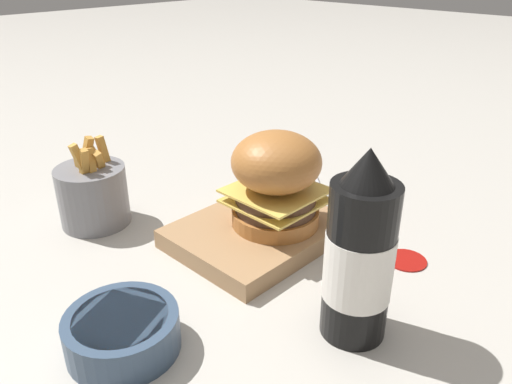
{
  "coord_description": "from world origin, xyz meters",
  "views": [
    {
      "loc": [
        0.43,
        0.44,
        0.37
      ],
      "look_at": [
        0.0,
        0.03,
        0.08
      ],
      "focal_mm": 35.0,
      "sensor_mm": 36.0,
      "label": 1
    }
  ],
  "objects": [
    {
      "name": "ketchup_bottle",
      "position": [
        0.06,
        0.23,
        0.09
      ],
      "size": [
        0.07,
        0.07,
        0.21
      ],
      "color": "black",
      "rests_on": "ground_plane"
    },
    {
      "name": "burger",
      "position": [
        -0.02,
        0.04,
        0.09
      ],
      "size": [
        0.12,
        0.12,
        0.13
      ],
      "color": "#AD6B33",
      "rests_on": "serving_board"
    },
    {
      "name": "ground_plane",
      "position": [
        0.0,
        0.0,
        0.0
      ],
      "size": [
        6.0,
        6.0,
        0.0
      ],
      "primitive_type": "plane",
      "color": "#B7B2A8"
    },
    {
      "name": "serving_board",
      "position": [
        0.0,
        0.03,
        0.01
      ],
      "size": [
        0.22,
        0.18,
        0.03
      ],
      "color": "#A37A51",
      "rests_on": "ground_plane"
    },
    {
      "name": "ketchup_puddle",
      "position": [
        -0.1,
        0.2,
        0.0
      ],
      "size": [
        0.05,
        0.05,
        0.0
      ],
      "color": "#9E140F",
      "rests_on": "ground_plane"
    },
    {
      "name": "spoon",
      "position": [
        -0.26,
        -0.08,
        0.01
      ],
      "size": [
        0.12,
        0.13,
        0.01
      ],
      "rotation": [
        0.0,
        0.0,
        3.98
      ],
      "color": "silver",
      "rests_on": "ground_plane"
    },
    {
      "name": "side_bowl",
      "position": [
        0.25,
        0.08,
        0.02
      ],
      "size": [
        0.12,
        0.12,
        0.04
      ],
      "color": "#384C66",
      "rests_on": "ground_plane"
    },
    {
      "name": "fries_basket",
      "position": [
        0.13,
        -0.18,
        0.05
      ],
      "size": [
        0.1,
        0.1,
        0.13
      ],
      "color": "slate",
      "rests_on": "ground_plane"
    }
  ]
}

